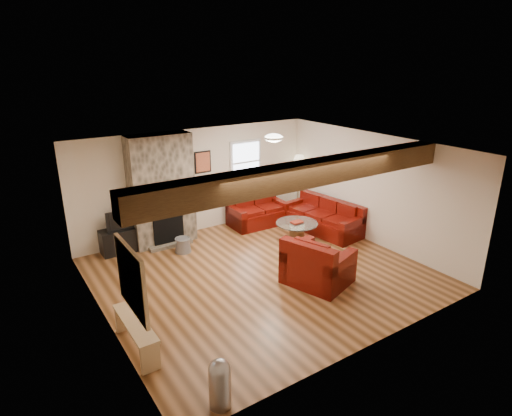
# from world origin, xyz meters

# --- Properties ---
(room) EXTENTS (8.00, 8.00, 8.00)m
(room) POSITION_xyz_m (0.00, 0.00, 1.25)
(room) COLOR #593417
(room) RESTS_ON ground
(floor) EXTENTS (6.00, 6.00, 0.00)m
(floor) POSITION_xyz_m (0.00, 0.00, 0.00)
(floor) COLOR #593417
(floor) RESTS_ON ground
(oak_beam) EXTENTS (6.00, 0.36, 0.38)m
(oak_beam) POSITION_xyz_m (0.00, -1.25, 2.31)
(oak_beam) COLOR #362110
(oak_beam) RESTS_ON room
(chimney_breast) EXTENTS (1.40, 0.67, 2.50)m
(chimney_breast) POSITION_xyz_m (-1.00, 2.49, 1.22)
(chimney_breast) COLOR #3B372E
(chimney_breast) RESTS_ON floor
(back_window) EXTENTS (0.90, 0.08, 1.10)m
(back_window) POSITION_xyz_m (1.35, 2.71, 1.55)
(back_window) COLOR silver
(back_window) RESTS_ON room
(hatch_window) EXTENTS (0.08, 1.00, 0.90)m
(hatch_window) POSITION_xyz_m (-2.96, -1.50, 1.45)
(hatch_window) COLOR tan
(hatch_window) RESTS_ON room
(ceiling_dome) EXTENTS (0.40, 0.40, 0.18)m
(ceiling_dome) POSITION_xyz_m (0.90, 0.90, 2.44)
(ceiling_dome) COLOR white
(ceiling_dome) RESTS_ON room
(artwork_back) EXTENTS (0.42, 0.06, 0.52)m
(artwork_back) POSITION_xyz_m (0.15, 2.71, 1.70)
(artwork_back) COLOR black
(artwork_back) RESTS_ON room
(artwork_right) EXTENTS (0.06, 0.55, 0.42)m
(artwork_right) POSITION_xyz_m (2.96, 0.30, 1.75)
(artwork_right) COLOR black
(artwork_right) RESTS_ON room
(sofa_three) EXTENTS (1.07, 2.09, 0.77)m
(sofa_three) POSITION_xyz_m (2.48, 1.01, 0.39)
(sofa_three) COLOR #470B05
(sofa_three) RESTS_ON floor
(loveseat) EXTENTS (1.46, 0.86, 0.76)m
(loveseat) POSITION_xyz_m (1.40, 2.23, 0.38)
(loveseat) COLOR #470B05
(loveseat) RESTS_ON floor
(armchair_red) EXTENTS (1.28, 1.37, 0.91)m
(armchair_red) POSITION_xyz_m (0.69, -0.86, 0.45)
(armchair_red) COLOR #470B05
(armchair_red) RESTS_ON floor
(coffee_table) EXTENTS (0.96, 0.96, 0.50)m
(coffee_table) POSITION_xyz_m (1.54, 0.83, 0.24)
(coffee_table) COLOR #452A16
(coffee_table) RESTS_ON floor
(tv_cabinet) EXTENTS (1.06, 0.42, 0.53)m
(tv_cabinet) POSITION_xyz_m (-1.90, 2.53, 0.26)
(tv_cabinet) COLOR black
(tv_cabinet) RESTS_ON floor
(television) EXTENTS (0.77, 0.10, 0.44)m
(television) POSITION_xyz_m (-1.90, 2.53, 0.75)
(television) COLOR black
(television) RESTS_ON tv_cabinet
(floor_lamp) EXTENTS (0.41, 0.41, 1.61)m
(floor_lamp) POSITION_xyz_m (2.80, 2.36, 1.37)
(floor_lamp) COLOR #AF9149
(floor_lamp) RESTS_ON floor
(pine_bench) EXTENTS (0.29, 1.23, 0.46)m
(pine_bench) POSITION_xyz_m (-2.83, -0.93, 0.23)
(pine_bench) COLOR tan
(pine_bench) RESTS_ON floor
(pedal_bin) EXTENTS (0.28, 0.28, 0.67)m
(pedal_bin) POSITION_xyz_m (-2.34, -2.55, 0.34)
(pedal_bin) COLOR #9B9BA0
(pedal_bin) RESTS_ON floor
(coal_bucket) EXTENTS (0.35, 0.35, 0.33)m
(coal_bucket) POSITION_xyz_m (-0.88, 1.77, 0.17)
(coal_bucket) COLOR gray
(coal_bucket) RESTS_ON floor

